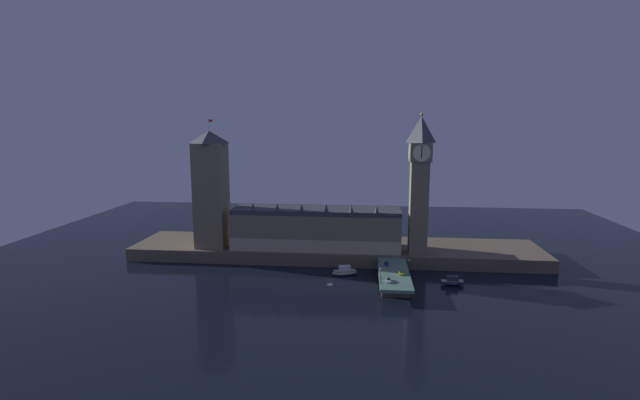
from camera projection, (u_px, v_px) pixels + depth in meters
ground_plane at (330, 279)px, 217.59m from camera, size 400.00×400.00×0.00m
embankment at (335, 250)px, 255.33m from camera, size 220.00×42.00×6.62m
parliament_hall at (316, 228)px, 246.83m from camera, size 88.64×22.71×25.44m
clock_tower at (419, 181)px, 231.68m from camera, size 11.07×11.18×70.96m
victoria_tower at (211, 189)px, 246.58m from camera, size 15.93×15.93×68.06m
bridge at (394, 277)px, 209.16m from camera, size 13.81×46.00×6.04m
car_northbound_lead at (386, 264)px, 219.35m from camera, size 1.87×4.34×1.47m
car_northbound_trail at (389, 280)px, 196.50m from camera, size 2.05×4.79×1.37m
car_southbound_lead at (401, 273)px, 205.86m from camera, size 1.86×4.06×1.46m
pedestrian_near_rail at (381, 278)px, 198.89m from camera, size 0.38×0.38×1.77m
pedestrian_mid_walk at (408, 273)px, 204.47m from camera, size 0.38×0.38×1.67m
street_lamp_near at (381, 274)px, 194.34m from camera, size 1.34×0.60×6.53m
street_lamp_mid at (409, 264)px, 207.55m from camera, size 1.34×0.60×6.36m
street_lamp_far at (379, 253)px, 223.17m from camera, size 1.34×0.60×7.17m
boat_upstream at (345, 272)px, 223.33m from camera, size 12.97×7.63×4.70m
boat_downstream at (452, 282)px, 209.33m from camera, size 11.23×4.72×4.41m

